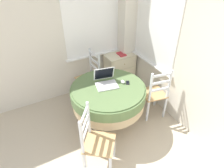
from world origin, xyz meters
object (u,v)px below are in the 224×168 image
(book_on_cabinet, at_px, (121,54))
(dining_chair_near_right_window, at_px, (154,94))
(corner_cabinet, at_px, (120,70))
(round_dining_table, at_px, (108,95))
(computer_mouse, at_px, (123,82))
(laptop, at_px, (106,81))
(dining_chair_camera_near, at_px, (96,142))
(cell_phone, at_px, (128,83))
(dining_chair_near_back_window, at_px, (90,78))

(book_on_cabinet, bearing_deg, dining_chair_near_right_window, -88.75)
(corner_cabinet, bearing_deg, round_dining_table, -129.09)
(computer_mouse, relative_size, book_on_cabinet, 0.44)
(laptop, relative_size, computer_mouse, 4.30)
(dining_chair_camera_near, xyz_separation_m, book_on_cabinet, (1.30, 1.56, 0.29))
(cell_phone, xyz_separation_m, book_on_cabinet, (0.46, 0.97, -0.02))
(dining_chair_near_back_window, xyz_separation_m, corner_cabinet, (0.74, 0.11, -0.09))
(round_dining_table, distance_m, computer_mouse, 0.31)
(laptop, relative_size, dining_chair_near_back_window, 0.39)
(round_dining_table, relative_size, laptop, 3.09)
(corner_cabinet, bearing_deg, computer_mouse, -118.07)
(cell_phone, xyz_separation_m, dining_chair_near_back_window, (-0.30, 0.88, -0.31))
(round_dining_table, bearing_deg, computer_mouse, -2.14)
(laptop, xyz_separation_m, book_on_cabinet, (0.78, 0.83, -0.07))
(dining_chair_near_right_window, bearing_deg, dining_chair_near_back_window, 127.46)
(round_dining_table, relative_size, dining_chair_near_back_window, 1.20)
(computer_mouse, bearing_deg, dining_chair_camera_near, -140.78)
(round_dining_table, xyz_separation_m, dining_chair_camera_near, (-0.52, -0.65, -0.15))
(dining_chair_near_back_window, distance_m, dining_chair_camera_near, 1.58)
(computer_mouse, bearing_deg, laptop, 158.25)
(cell_phone, xyz_separation_m, corner_cabinet, (0.44, 1.00, -0.41))
(corner_cabinet, bearing_deg, book_on_cabinet, -61.49)
(computer_mouse, bearing_deg, dining_chair_near_back_window, 105.53)
(cell_phone, height_order, corner_cabinet, cell_phone)
(laptop, xyz_separation_m, corner_cabinet, (0.76, 0.86, -0.45))
(cell_phone, xyz_separation_m, dining_chair_camera_near, (-0.85, -0.60, -0.31))
(corner_cabinet, relative_size, book_on_cabinet, 3.67)
(round_dining_table, distance_m, dining_chair_near_right_window, 0.84)
(cell_phone, distance_m, dining_chair_camera_near, 1.08)
(computer_mouse, bearing_deg, cell_phone, -29.19)
(cell_phone, distance_m, dining_chair_near_right_window, 0.59)
(dining_chair_camera_near, relative_size, corner_cabinet, 1.33)
(round_dining_table, xyz_separation_m, dining_chair_near_right_window, (0.81, -0.19, -0.15))
(dining_chair_near_right_window, height_order, dining_chair_camera_near, same)
(dining_chair_camera_near, bearing_deg, round_dining_table, 51.12)
(cell_phone, bearing_deg, dining_chair_camera_near, -144.91)
(computer_mouse, relative_size, dining_chair_near_back_window, 0.09)
(round_dining_table, bearing_deg, cell_phone, -8.44)
(round_dining_table, height_order, corner_cabinet, round_dining_table)
(round_dining_table, bearing_deg, dining_chair_near_back_window, 88.31)
(dining_chair_near_back_window, bearing_deg, cell_phone, -70.97)
(computer_mouse, xyz_separation_m, cell_phone, (0.07, -0.04, -0.02))
(computer_mouse, distance_m, dining_chair_near_back_window, 0.94)
(laptop, height_order, book_on_cabinet, laptop)
(laptop, distance_m, cell_phone, 0.35)
(book_on_cabinet, bearing_deg, cell_phone, -115.20)
(dining_chair_near_right_window, bearing_deg, cell_phone, 163.64)
(computer_mouse, bearing_deg, dining_chair_near_right_window, -18.13)
(computer_mouse, xyz_separation_m, corner_cabinet, (0.51, 0.96, -0.42))
(computer_mouse, height_order, cell_phone, computer_mouse)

